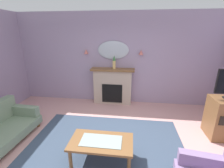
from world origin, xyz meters
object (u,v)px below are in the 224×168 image
Objects in this scene: wall_sconce_right at (141,52)px; coffee_table at (102,144)px; mantel_vase_right at (114,62)px; wall_mirror at (113,50)px; fireplace at (113,86)px; wall_sconce_left at (86,52)px.

wall_sconce_right is 3.00m from coffee_table.
mantel_vase_right is at bearing -171.47° from wall_sconce_right.
wall_mirror is 0.85m from wall_sconce_right.
mantel_vase_right is at bearing -29.53° from fireplace.
coffee_table is at bearing -105.70° from wall_sconce_right.
wall_sconce_left is 3.06m from coffee_table.
mantel_vase_right reaches higher than coffee_table.
coffee_table is at bearing -88.50° from mantel_vase_right.
wall_sconce_right is 0.13× the size of coffee_table.
fireplace is at bearing 92.62° from coffee_table.
wall_sconce_right is at bearing 6.16° from fireplace.
wall_mirror reaches higher than fireplace.
wall_sconce_right reaches higher than coffee_table.
wall_sconce_right is (0.85, -0.05, -0.05)m from wall_mirror.
fireplace reaches higher than coffee_table.
wall_mirror is (0.00, 0.14, 1.14)m from fireplace.
coffee_table is (0.97, -2.61, -1.28)m from wall_sconce_left.
wall_sconce_left is (-0.85, 0.09, 1.09)m from fireplace.
mantel_vase_right is at bearing 91.50° from coffee_table.
coffee_table is (0.07, -2.49, -0.98)m from mantel_vase_right.
fireplace is 1.15m from wall_mirror.
mantel_vase_right is 0.86m from wall_sconce_right.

